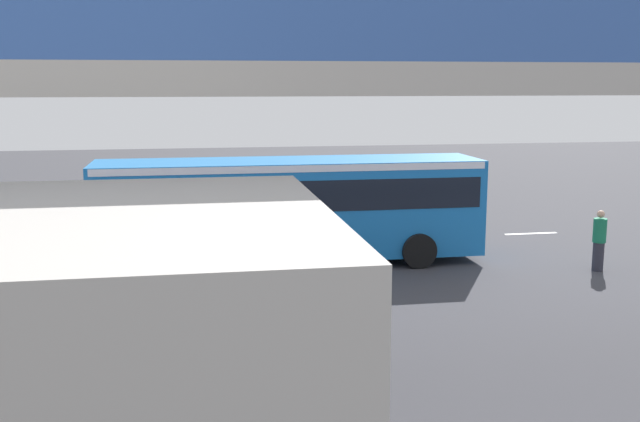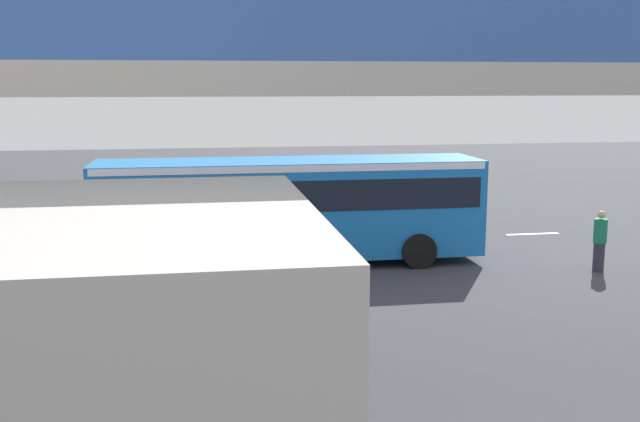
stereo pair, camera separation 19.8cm
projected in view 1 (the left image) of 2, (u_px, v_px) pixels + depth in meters
The scene contains 10 objects.
ground at pixel (327, 257), 23.14m from camera, with size 80.00×80.00×0.00m, color #38383D.
city_bus at pixel (289, 202), 22.14m from camera, with size 11.54×2.85×3.15m.
pedestrian at pixel (599, 241), 21.38m from camera, with size 0.38×0.38×1.79m.
traffic_sign at pixel (387, 182), 26.57m from camera, with size 0.08×0.60×2.80m.
lane_dash_leftmost at pixel (531, 233), 26.78m from camera, with size 2.00×0.20×0.01m, color silver.
lane_dash_left at pixel (426, 237), 26.10m from camera, with size 2.00×0.20×0.01m, color silver.
lane_dash_centre at pixel (314, 242), 25.42m from camera, with size 2.00×0.20×0.01m, color silver.
lane_dash_right at pixel (197, 246), 24.74m from camera, with size 2.00×0.20×0.01m, color silver.
lane_dash_rightmost at pixel (74, 251), 24.06m from camera, with size 2.00×0.20×0.01m, color silver.
pedestrian_overpass at pixel (440, 101), 12.25m from camera, with size 31.73×2.60×6.84m.
Camera 1 is at (4.11, 22.16, 5.45)m, focal length 41.32 mm.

